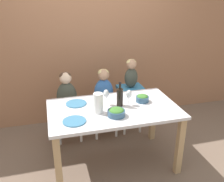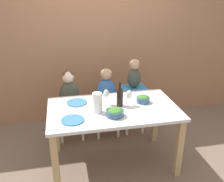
{
  "view_description": "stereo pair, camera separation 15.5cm",
  "coord_description": "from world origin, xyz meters",
  "px_view_note": "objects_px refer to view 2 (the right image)",
  "views": [
    {
      "loc": [
        -0.68,
        -2.47,
        2.02
      ],
      "look_at": [
        0.0,
        0.07,
        0.94
      ],
      "focal_mm": 40.0,
      "sensor_mm": 36.0,
      "label": 1
    },
    {
      "loc": [
        -0.53,
        -2.51,
        2.02
      ],
      "look_at": [
        0.0,
        0.07,
        0.94
      ],
      "focal_mm": 40.0,
      "sensor_mm": 36.0,
      "label": 2
    }
  ],
  "objects_px": {
    "paper_towel_roll": "(97,103)",
    "wine_glass_near": "(129,95)",
    "wine_glass_far": "(106,94)",
    "dinner_plate_front_left": "(73,120)",
    "person_baby_right": "(134,73)",
    "dinner_plate_back_left": "(77,103)",
    "person_child_left": "(69,91)",
    "wine_bottle": "(120,97)",
    "chair_far_left": "(71,113)",
    "chair_far_center": "(106,110)",
    "salad_bowl_small": "(143,99)",
    "person_child_center": "(106,88)",
    "chair_right_highchair": "(133,97)",
    "salad_bowl_large": "(115,112)"
  },
  "relations": [
    {
      "from": "person_baby_right",
      "to": "wine_glass_far",
      "type": "xyz_separation_m",
      "value": [
        -0.51,
        -0.6,
        -0.03
      ]
    },
    {
      "from": "chair_right_highchair",
      "to": "paper_towel_roll",
      "type": "distance_m",
      "value": 1.06
    },
    {
      "from": "chair_far_center",
      "to": "person_baby_right",
      "type": "relative_size",
      "value": 1.06
    },
    {
      "from": "chair_far_center",
      "to": "chair_right_highchair",
      "type": "distance_m",
      "value": 0.44
    },
    {
      "from": "person_child_left",
      "to": "dinner_plate_front_left",
      "type": "height_order",
      "value": "person_child_left"
    },
    {
      "from": "chair_far_left",
      "to": "wine_bottle",
      "type": "bearing_deg",
      "value": -50.28
    },
    {
      "from": "chair_far_left",
      "to": "person_child_center",
      "type": "height_order",
      "value": "person_child_center"
    },
    {
      "from": "chair_far_left",
      "to": "person_child_center",
      "type": "bearing_deg",
      "value": 0.1
    },
    {
      "from": "wine_glass_far",
      "to": "chair_far_left",
      "type": "bearing_deg",
      "value": 124.41
    },
    {
      "from": "dinner_plate_back_left",
      "to": "person_child_left",
      "type": "bearing_deg",
      "value": 98.05
    },
    {
      "from": "chair_far_center",
      "to": "person_baby_right",
      "type": "height_order",
      "value": "person_baby_right"
    },
    {
      "from": "chair_right_highchair",
      "to": "wine_glass_far",
      "type": "bearing_deg",
      "value": -130.77
    },
    {
      "from": "wine_glass_far",
      "to": "wine_glass_near",
      "type": "bearing_deg",
      "value": -16.93
    },
    {
      "from": "person_child_left",
      "to": "dinner_plate_back_left",
      "type": "relative_size",
      "value": 2.3
    },
    {
      "from": "chair_right_highchair",
      "to": "person_child_center",
      "type": "relative_size",
      "value": 1.25
    },
    {
      "from": "person_child_left",
      "to": "wine_glass_far",
      "type": "distance_m",
      "value": 0.74
    },
    {
      "from": "wine_glass_near",
      "to": "dinner_plate_back_left",
      "type": "xyz_separation_m",
      "value": [
        -0.59,
        0.18,
        -0.12
      ]
    },
    {
      "from": "wine_bottle",
      "to": "wine_glass_far",
      "type": "xyz_separation_m",
      "value": [
        -0.15,
        0.07,
        0.02
      ]
    },
    {
      "from": "chair_far_center",
      "to": "wine_bottle",
      "type": "relative_size",
      "value": 1.53
    },
    {
      "from": "person_baby_right",
      "to": "dinner_plate_back_left",
      "type": "distance_m",
      "value": 1.0
    },
    {
      "from": "person_child_left",
      "to": "chair_right_highchair",
      "type": "bearing_deg",
      "value": -0.05
    },
    {
      "from": "wine_bottle",
      "to": "wine_glass_near",
      "type": "height_order",
      "value": "wine_bottle"
    },
    {
      "from": "chair_far_center",
      "to": "wine_glass_near",
      "type": "xyz_separation_m",
      "value": [
        0.14,
        -0.67,
        0.51
      ]
    },
    {
      "from": "chair_far_left",
      "to": "salad_bowl_large",
      "type": "relative_size",
      "value": 2.33
    },
    {
      "from": "chair_far_left",
      "to": "chair_far_center",
      "type": "relative_size",
      "value": 1.0
    },
    {
      "from": "paper_towel_roll",
      "to": "wine_glass_near",
      "type": "xyz_separation_m",
      "value": [
        0.39,
        0.1,
        0.02
      ]
    },
    {
      "from": "wine_glass_far",
      "to": "dinner_plate_front_left",
      "type": "distance_m",
      "value": 0.53
    },
    {
      "from": "chair_far_left",
      "to": "wine_glass_near",
      "type": "bearing_deg",
      "value": -45.49
    },
    {
      "from": "person_baby_right",
      "to": "wine_glass_near",
      "type": "relative_size",
      "value": 2.24
    },
    {
      "from": "person_child_left",
      "to": "dinner_plate_front_left",
      "type": "xyz_separation_m",
      "value": [
        -0.0,
        -0.91,
        0.05
      ]
    },
    {
      "from": "paper_towel_roll",
      "to": "salad_bowl_large",
      "type": "relative_size",
      "value": 1.19
    },
    {
      "from": "wine_bottle",
      "to": "person_child_center",
      "type": "bearing_deg",
      "value": 93.11
    },
    {
      "from": "paper_towel_roll",
      "to": "chair_far_left",
      "type": "bearing_deg",
      "value": 109.63
    },
    {
      "from": "person_baby_right",
      "to": "salad_bowl_small",
      "type": "height_order",
      "value": "person_baby_right"
    },
    {
      "from": "dinner_plate_back_left",
      "to": "wine_bottle",
      "type": "bearing_deg",
      "value": -19.81
    },
    {
      "from": "chair_far_center",
      "to": "wine_bottle",
      "type": "xyz_separation_m",
      "value": [
        0.04,
        -0.67,
        0.5
      ]
    },
    {
      "from": "person_child_left",
      "to": "wine_bottle",
      "type": "xyz_separation_m",
      "value": [
        0.55,
        -0.67,
        0.15
      ]
    },
    {
      "from": "paper_towel_roll",
      "to": "wine_glass_far",
      "type": "bearing_deg",
      "value": 53.64
    },
    {
      "from": "chair_right_highchair",
      "to": "person_child_left",
      "type": "xyz_separation_m",
      "value": [
        -0.92,
        0.0,
        0.17
      ]
    },
    {
      "from": "person_child_left",
      "to": "dinner_plate_front_left",
      "type": "relative_size",
      "value": 2.3
    },
    {
      "from": "paper_towel_roll",
      "to": "wine_glass_near",
      "type": "relative_size",
      "value": 1.22
    },
    {
      "from": "chair_far_left",
      "to": "wine_bottle",
      "type": "xyz_separation_m",
      "value": [
        0.55,
        -0.67,
        0.5
      ]
    },
    {
      "from": "paper_towel_roll",
      "to": "wine_glass_far",
      "type": "height_order",
      "value": "paper_towel_roll"
    },
    {
      "from": "paper_towel_roll",
      "to": "salad_bowl_large",
      "type": "height_order",
      "value": "paper_towel_roll"
    },
    {
      "from": "dinner_plate_front_left",
      "to": "salad_bowl_small",
      "type": "bearing_deg",
      "value": 18.19
    },
    {
      "from": "wine_glass_far",
      "to": "dinner_plate_back_left",
      "type": "xyz_separation_m",
      "value": [
        -0.34,
        0.1,
        -0.12
      ]
    },
    {
      "from": "person_child_center",
      "to": "person_baby_right",
      "type": "height_order",
      "value": "person_baby_right"
    },
    {
      "from": "chair_far_left",
      "to": "person_child_center",
      "type": "xyz_separation_m",
      "value": [
        0.52,
        0.0,
        0.34
      ]
    },
    {
      "from": "dinner_plate_front_left",
      "to": "dinner_plate_back_left",
      "type": "xyz_separation_m",
      "value": [
        0.07,
        0.42,
        0.0
      ]
    },
    {
      "from": "chair_far_center",
      "to": "dinner_plate_front_left",
      "type": "xyz_separation_m",
      "value": [
        -0.52,
        -0.91,
        0.39
      ]
    }
  ]
}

